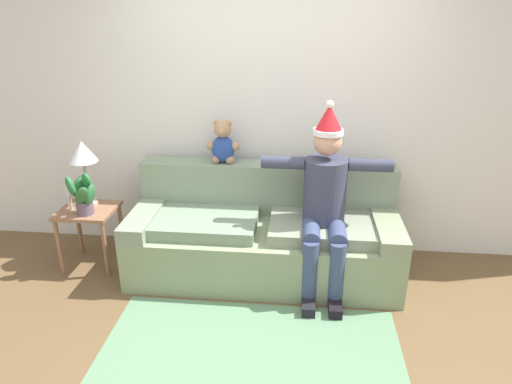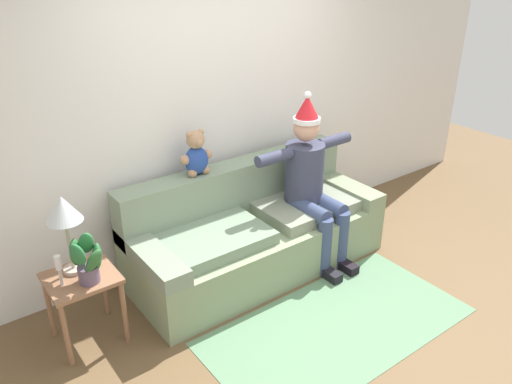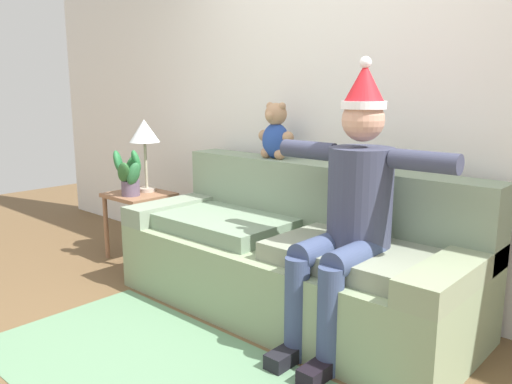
{
  "view_description": "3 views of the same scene",
  "coord_description": "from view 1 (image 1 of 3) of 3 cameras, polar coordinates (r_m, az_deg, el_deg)",
  "views": [
    {
      "loc": [
        0.29,
        -2.52,
        2.17
      ],
      "look_at": [
        -0.06,
        0.89,
        0.78
      ],
      "focal_mm": 32.65,
      "sensor_mm": 36.0,
      "label": 1
    },
    {
      "loc": [
        -2.29,
        -2.07,
        2.57
      ],
      "look_at": [
        -0.04,
        0.95,
        0.76
      ],
      "focal_mm": 35.75,
      "sensor_mm": 36.0,
      "label": 2
    },
    {
      "loc": [
        1.85,
        -1.37,
        1.36
      ],
      "look_at": [
        -0.11,
        0.79,
        0.77
      ],
      "focal_mm": 35.97,
      "sensor_mm": 36.0,
      "label": 3
    }
  ],
  "objects": [
    {
      "name": "ground_plane",
      "position": [
        3.34,
        -0.58,
        -18.53
      ],
      "size": [
        10.0,
        10.0,
        0.0
      ],
      "primitive_type": "plane",
      "color": "brown"
    },
    {
      "name": "back_wall",
      "position": [
        4.17,
        1.74,
        10.62
      ],
      "size": [
        7.0,
        0.1,
        2.7
      ],
      "primitive_type": "cube",
      "color": "silver",
      "rests_on": "ground_plane"
    },
    {
      "name": "couch",
      "position": [
        4.01,
        1.03,
        -5.22
      ],
      "size": [
        2.23,
        0.89,
        0.89
      ],
      "color": "gray",
      "rests_on": "ground_plane"
    },
    {
      "name": "person_seated",
      "position": [
        3.67,
        8.46,
        -0.77
      ],
      "size": [
        1.02,
        0.77,
        1.51
      ],
      "color": "#373B52",
      "rests_on": "ground_plane"
    },
    {
      "name": "teddy_bear",
      "position": [
        4.04,
        -4.07,
        5.93
      ],
      "size": [
        0.29,
        0.17,
        0.38
      ],
      "color": "#254498",
      "rests_on": "couch"
    },
    {
      "name": "side_table",
      "position": [
        4.3,
        -19.81,
        -3.13
      ],
      "size": [
        0.47,
        0.44,
        0.54
      ],
      "color": "#8F6245",
      "rests_on": "ground_plane"
    },
    {
      "name": "table_lamp",
      "position": [
        4.19,
        -20.46,
        4.3
      ],
      "size": [
        0.24,
        0.24,
        0.58
      ],
      "color": "#BAA899",
      "rests_on": "side_table"
    },
    {
      "name": "potted_plant",
      "position": [
        4.1,
        -20.45,
        -0.31
      ],
      "size": [
        0.26,
        0.27,
        0.37
      ],
      "color": "#5E4E64",
      "rests_on": "side_table"
    },
    {
      "name": "candle_tall",
      "position": [
        4.25,
        -21.92,
        -0.2
      ],
      "size": [
        0.04,
        0.04,
        0.22
      ],
      "color": "beige",
      "rests_on": "side_table"
    },
    {
      "name": "area_rug",
      "position": [
        3.32,
        -0.63,
        -18.73
      ],
      "size": [
        2.03,
        1.03,
        0.01
      ],
      "primitive_type": "cube",
      "color": "#608864",
      "rests_on": "ground_plane"
    }
  ]
}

